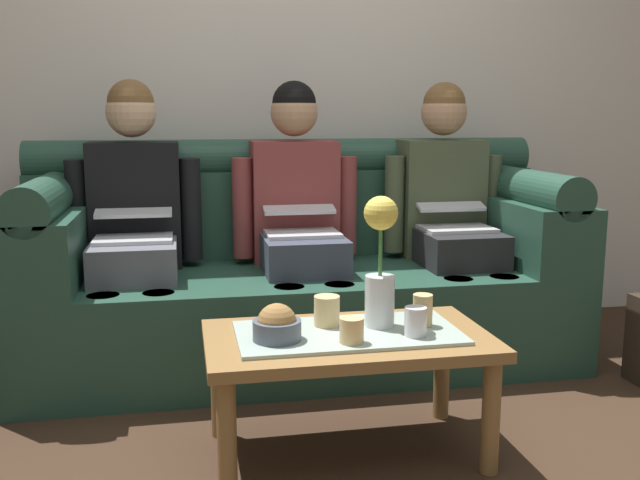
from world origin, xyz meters
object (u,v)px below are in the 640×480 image
at_px(person_right, 449,208).
at_px(flower_vase, 380,261).
at_px(cup_near_right, 423,310).
at_px(person_left, 134,216).
at_px(snack_bowl, 277,326).
at_px(coffee_table, 348,351).
at_px(person_middle, 298,212).
at_px(cup_near_left, 352,330).
at_px(cup_far_center, 416,322).
at_px(couch, 298,276).
at_px(cup_far_left, 327,311).

xyz_separation_m(person_right, flower_vase, (-0.58, -0.91, -0.04)).
distance_m(flower_vase, cup_near_right, 0.21).
distance_m(person_left, snack_bowl, 1.12).
bearing_deg(flower_vase, coffee_table, -162.54).
xyz_separation_m(person_middle, cup_near_right, (0.25, -0.94, -0.20)).
bearing_deg(snack_bowl, cup_near_left, -18.05).
distance_m(snack_bowl, cup_near_right, 0.48).
relative_size(snack_bowl, cup_far_center, 1.62).
height_order(snack_bowl, cup_far_center, snack_bowl).
bearing_deg(snack_bowl, flower_vase, 13.00).
bearing_deg(cup_near_right, person_middle, 104.78).
bearing_deg(cup_near_right, cup_near_left, -154.86).
relative_size(coffee_table, snack_bowl, 6.07).
bearing_deg(cup_near_left, couch, 89.17).
bearing_deg(person_left, coffee_table, -53.82).
distance_m(couch, person_middle, 0.29).
relative_size(cup_near_left, cup_near_right, 0.74).
relative_size(person_middle, cup_far_center, 13.53).
bearing_deg(coffee_table, cup_far_left, 126.09).
xyz_separation_m(couch, snack_bowl, (-0.23, -1.00, 0.08)).
height_order(person_middle, cup_near_left, person_middle).
distance_m(person_middle, coffee_table, 1.00).
bearing_deg(coffee_table, snack_bowl, -169.24).
distance_m(snack_bowl, cup_near_left, 0.22).
bearing_deg(person_right, cup_near_left, -123.74).
height_order(person_left, cup_far_left, person_left).
bearing_deg(cup_far_left, cup_near_right, -11.61).
bearing_deg(person_left, snack_bowl, -64.90).
xyz_separation_m(person_right, cup_far_center, (-0.50, -1.04, -0.21)).
relative_size(coffee_table, cup_near_left, 11.65).
xyz_separation_m(couch, flower_vase, (0.11, -0.92, 0.25)).
relative_size(person_middle, cup_far_left, 12.60).
bearing_deg(person_right, couch, 179.66).
distance_m(couch, cup_near_right, 0.98).
bearing_deg(cup_far_center, person_left, 130.52).
relative_size(flower_vase, snack_bowl, 2.86).
bearing_deg(coffee_table, person_left, 126.18).
distance_m(person_left, cup_near_left, 1.28).
bearing_deg(person_middle, cup_near_left, -90.84).
distance_m(couch, snack_bowl, 1.03).
bearing_deg(cup_far_left, person_middle, 86.58).
relative_size(snack_bowl, cup_near_left, 1.92).
distance_m(person_right, cup_near_left, 1.30).
height_order(person_left, cup_near_right, person_left).
distance_m(cup_near_left, cup_far_left, 0.19).
relative_size(flower_vase, cup_far_left, 4.32).
bearing_deg(cup_far_center, coffee_table, 155.58).
xyz_separation_m(cup_far_center, cup_far_left, (-0.24, 0.16, 0.00)).
distance_m(coffee_table, cup_near_right, 0.27).
relative_size(couch, cup_near_left, 30.56).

